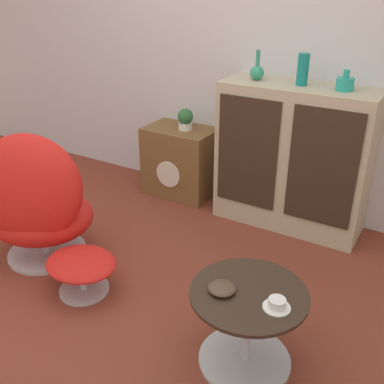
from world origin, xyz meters
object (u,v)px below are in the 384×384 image
Objects in this scene: coffee_table at (247,324)px; bowl at (222,288)px; ottoman at (81,267)px; vase_inner_left at (303,69)px; potted_plant at (185,119)px; teacup at (277,304)px; egg_chair at (35,204)px; sideboard at (293,158)px; tv_console at (181,161)px; vase_inner_right at (345,83)px; vase_leftmost at (257,71)px.

bowl is at bearing -151.96° from coffee_table.
bowl is at bearing -3.41° from ottoman.
vase_inner_left is at bearing 97.59° from bowl.
potted_plant is 1.40× the size of teacup.
egg_chair is at bearing 174.83° from teacup.
sideboard reaches higher than egg_chair.
sideboard is 0.93m from potted_plant.
ottoman is at bearing -81.30° from tv_console.
teacup is (0.17, -1.47, -0.65)m from vase_inner_right.
tv_console is 1.05m from vase_leftmost.
sideboard is at bearing -0.90° from tv_console.
bowl is (-0.08, -1.49, -0.65)m from vase_inner_right.
egg_chair is 4.34× the size of vase_inner_left.
vase_leftmost is (0.43, 1.44, 0.93)m from ottoman.
coffee_table is 2.62× the size of vase_inner_left.
coffee_table is at bearing -4.30° from egg_chair.
vase_leftmost is at bearing 179.31° from sideboard.
sideboard reaches higher than ottoman.
sideboard is 0.63m from vase_inner_left.
vase_inner_left is 1.60× the size of vase_inner_right.
potted_plant is (-0.92, 0.02, 0.14)m from sideboard.
tv_console is at bearing 133.94° from teacup.
ottoman is at bearing -117.60° from sideboard.
coffee_table reaches higher than ottoman.
bowl is (0.52, -1.49, -0.67)m from vase_leftmost.
bowl is at bearing -82.22° from sideboard.
vase_inner_left is (0.75, 1.44, 0.98)m from ottoman.
vase_inner_left is 0.29m from vase_inner_right.
vase_inner_left reaches higher than vase_inner_right.
bowl is at bearing -175.21° from teacup.
sideboard is at bearing -0.69° from vase_leftmost.
vase_inner_right is at bearing -0.52° from tv_console.
coffee_table is (0.31, -1.43, -0.29)m from sideboard.
sideboard is 1.54m from teacup.
vase_leftmost is at bearing 109.33° from bowl.
vase_leftmost is 0.98× the size of vase_inner_left.
ottoman is at bearing -179.94° from coffee_table.
coffee_table is at bearing 28.04° from bowl.
sideboard reaches higher than potted_plant.
egg_chair is at bearing -102.56° from potted_plant.
ottoman is 3.32× the size of vase_inner_right.
ottoman is 3.40× the size of bowl.
bowl reaches higher than ottoman.
potted_plant is at bearing 130.44° from coffee_table.
vase_leftmost reaches higher than sideboard.
vase_inner_left is at bearing 0.00° from vase_leftmost.
potted_plant is at bearing 132.92° from teacup.
sideboard is 1.85× the size of tv_console.
vase_inner_right reaches higher than potted_plant.
vase_leftmost is 1.19× the size of potted_plant.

